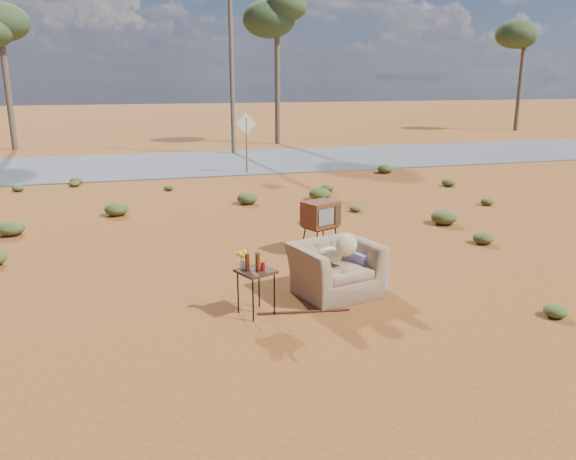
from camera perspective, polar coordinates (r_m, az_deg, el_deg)
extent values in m
plane|color=#93521D|center=(9.10, 1.76, -6.70)|extent=(140.00, 140.00, 0.00)
cube|color=#565659|center=(23.43, -9.28, 6.76)|extent=(140.00, 7.00, 0.04)
imported|color=#846748|center=(9.03, 4.81, -3.12)|extent=(1.45, 1.12, 1.12)
ellipsoid|color=#CCB67C|center=(9.02, 4.30, -2.53)|extent=(0.40, 0.40, 0.24)
ellipsoid|color=#CCB67C|center=(8.80, 5.96, -1.55)|extent=(0.36, 0.18, 0.36)
cube|color=navy|center=(9.53, 7.35, -3.69)|extent=(0.72, 0.94, 0.66)
cube|color=black|center=(11.18, 3.30, 0.31)|extent=(0.70, 0.63, 0.03)
cylinder|color=black|center=(10.93, 2.96, -1.45)|extent=(0.04, 0.04, 0.52)
cylinder|color=black|center=(11.28, 4.97, -0.97)|extent=(0.04, 0.04, 0.52)
cylinder|color=black|center=(11.23, 1.58, -0.98)|extent=(0.04, 0.04, 0.52)
cylinder|color=black|center=(11.56, 3.58, -0.53)|extent=(0.04, 0.04, 0.52)
cube|color=brown|center=(11.11, 3.32, 1.64)|extent=(0.79, 0.71, 0.50)
cube|color=slate|center=(10.87, 3.89, 1.31)|extent=(0.36, 0.17, 0.31)
cube|color=#472D19|center=(11.07, 5.09, 1.55)|extent=(0.14, 0.08, 0.36)
cube|color=#392214|center=(8.20, -3.29, -4.20)|extent=(0.63, 0.63, 0.04)
cylinder|color=black|center=(8.07, -3.57, -7.08)|extent=(0.02, 0.02, 0.67)
cylinder|color=black|center=(8.28, -1.40, -6.46)|extent=(0.02, 0.02, 0.67)
cylinder|color=black|center=(8.37, -5.10, -6.29)|extent=(0.02, 0.02, 0.67)
cylinder|color=black|center=(8.57, -2.96, -5.72)|extent=(0.02, 0.02, 0.67)
cylinder|color=#4A1A0C|center=(8.13, -4.17, -3.32)|extent=(0.07, 0.07, 0.25)
cylinder|color=#4A1A0C|center=(8.08, -3.10, -3.35)|extent=(0.06, 0.06, 0.27)
cylinder|color=#295424|center=(8.29, -3.15, -3.02)|extent=(0.06, 0.06, 0.23)
cylinder|color=#B8100E|center=(8.14, -2.58, -3.75)|extent=(0.06, 0.06, 0.12)
cylinder|color=silver|center=(8.21, -4.70, -3.57)|extent=(0.08, 0.08, 0.13)
ellipsoid|color=yellow|center=(8.16, -4.73, -2.53)|extent=(0.15, 0.15, 0.11)
cylinder|color=#482213|center=(8.46, 1.60, -8.29)|extent=(1.39, 0.26, 0.04)
cylinder|color=brown|center=(20.59, -4.23, 8.51)|extent=(0.06, 0.06, 2.00)
cube|color=silver|center=(20.51, -4.27, 10.73)|extent=(0.78, 0.04, 0.78)
cylinder|color=brown|center=(30.55, -26.62, 12.94)|extent=(0.28, 0.28, 6.00)
ellipsoid|color=#3B4E28|center=(30.62, -27.20, 17.59)|extent=(3.20, 3.20, 2.20)
cylinder|color=brown|center=(30.01, -1.09, 15.43)|extent=(0.28, 0.28, 7.00)
ellipsoid|color=#3B4E28|center=(30.17, -1.12, 21.14)|extent=(3.20, 3.20, 2.20)
cylinder|color=brown|center=(40.36, 22.54, 13.91)|extent=(0.28, 0.28, 6.50)
ellipsoid|color=#3B4E28|center=(40.44, 22.96, 17.79)|extent=(3.20, 3.20, 2.20)
cylinder|color=brown|center=(25.96, -5.76, 16.50)|extent=(0.20, 0.20, 8.00)
ellipsoid|color=#445224|center=(12.54, 19.22, -0.78)|extent=(0.44, 0.44, 0.24)
ellipsoid|color=#445224|center=(14.91, -17.01, 2.05)|extent=(0.60, 0.60, 0.33)
ellipsoid|color=#445224|center=(16.38, 19.58, 2.73)|extent=(0.36, 0.36, 0.20)
ellipsoid|color=#445224|center=(17.36, 4.01, 4.29)|extent=(0.40, 0.40, 0.22)
ellipsoid|color=#445224|center=(17.89, -12.04, 4.23)|extent=(0.30, 0.30, 0.17)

